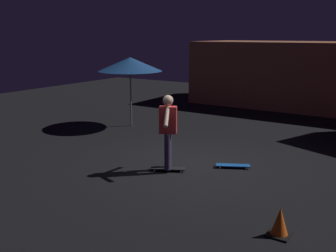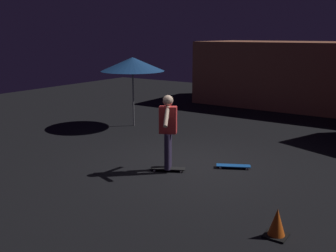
# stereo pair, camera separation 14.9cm
# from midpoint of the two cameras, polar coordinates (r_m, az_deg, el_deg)

# --- Properties ---
(ground_plane) EXTENTS (28.00, 28.00, 0.00)m
(ground_plane) POSITION_cam_midpoint_polar(r_m,az_deg,el_deg) (9.32, 3.46, -5.71)
(ground_plane) COLOR black
(low_building) EXTENTS (10.01, 3.97, 2.73)m
(low_building) POSITION_cam_midpoint_polar(r_m,az_deg,el_deg) (17.59, 21.58, 6.93)
(low_building) COLOR #B76B4C
(low_building) RESTS_ON ground_plane
(patio_umbrella) EXTENTS (2.10, 2.10, 2.30)m
(patio_umbrella) POSITION_cam_midpoint_polar(r_m,az_deg,el_deg) (12.96, -4.89, 9.01)
(patio_umbrella) COLOR slate
(patio_umbrella) RESTS_ON ground_plane
(skateboard_ridden) EXTENTS (0.79, 0.53, 0.07)m
(skateboard_ridden) POSITION_cam_midpoint_polar(r_m,az_deg,el_deg) (8.89, 0.48, -6.25)
(skateboard_ridden) COLOR black
(skateboard_ridden) RESTS_ON ground_plane
(skateboard_spare) EXTENTS (0.78, 0.54, 0.07)m
(skateboard_spare) POSITION_cam_midpoint_polar(r_m,az_deg,el_deg) (9.20, 10.02, -5.78)
(skateboard_spare) COLOR #1959B2
(skateboard_spare) RESTS_ON ground_plane
(skater) EXTENTS (0.52, 0.92, 1.67)m
(skater) POSITION_cam_midpoint_polar(r_m,az_deg,el_deg) (8.61, 0.49, -0.09)
(skater) COLOR #382D4C
(skater) RESTS_ON skateboard_ridden
(traffic_cone) EXTENTS (0.34, 0.34, 0.46)m
(traffic_cone) POSITION_cam_midpoint_polar(r_m,az_deg,el_deg) (6.36, 16.33, -13.58)
(traffic_cone) COLOR black
(traffic_cone) RESTS_ON ground_plane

